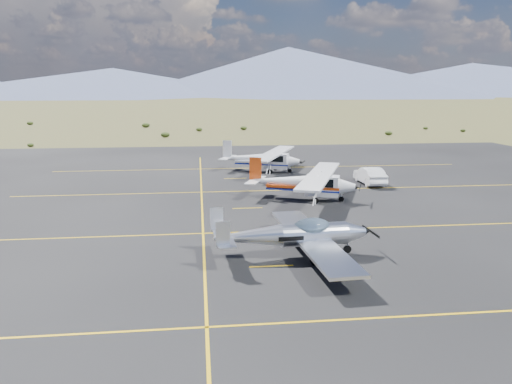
# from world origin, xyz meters

# --- Properties ---
(ground) EXTENTS (1600.00, 1600.00, 0.00)m
(ground) POSITION_xyz_m (0.00, 0.00, 0.00)
(ground) COLOR #383D1C
(ground) RESTS_ON ground
(apron) EXTENTS (72.00, 72.00, 0.02)m
(apron) POSITION_xyz_m (0.00, 7.00, 0.00)
(apron) COLOR black
(apron) RESTS_ON ground
(aircraft_low_wing) EXTENTS (7.41, 10.31, 2.24)m
(aircraft_low_wing) POSITION_xyz_m (-1.66, -2.32, 1.07)
(aircraft_low_wing) COLOR silver
(aircraft_low_wing) RESTS_ON apron
(aircraft_cessna) EXTENTS (8.18, 11.23, 2.91)m
(aircraft_cessna) POSITION_xyz_m (1.20, 9.58, 1.29)
(aircraft_cessna) COLOR silver
(aircraft_cessna) RESTS_ON apron
(aircraft_plain) EXTENTS (8.11, 11.02, 2.87)m
(aircraft_plain) POSITION_xyz_m (-0.18, 21.73, 1.27)
(aircraft_plain) COLOR silver
(aircraft_plain) RESTS_ON apron
(sedan) EXTENTS (1.54, 4.32, 1.42)m
(sedan) POSITION_xyz_m (7.89, 14.69, 0.72)
(sedan) COLOR white
(sedan) RESTS_ON apron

